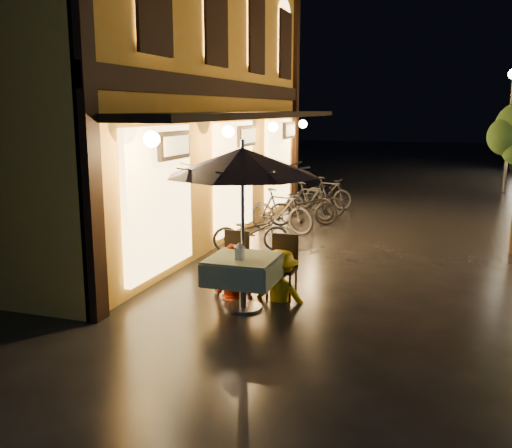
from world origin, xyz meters
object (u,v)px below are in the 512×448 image
(bicycle_0, at_px, (251,232))
(cafe_table, at_px, (243,270))
(person_yellow, at_px, (281,251))
(patio_umbrella, at_px, (242,162))
(table_lantern, at_px, (239,250))
(person_orange, at_px, (233,245))

(bicycle_0, bearing_deg, cafe_table, 173.96)
(cafe_table, height_order, person_yellow, person_yellow)
(patio_umbrella, bearing_deg, table_lantern, -90.00)
(person_orange, bearing_deg, person_yellow, -168.25)
(cafe_table, height_order, person_orange, person_orange)
(cafe_table, xyz_separation_m, table_lantern, (0.00, -0.14, 0.33))
(table_lantern, height_order, bicycle_0, table_lantern)
(person_yellow, bearing_deg, patio_umbrella, 58.89)
(person_orange, relative_size, person_yellow, 1.07)
(patio_umbrella, bearing_deg, person_yellow, 54.85)
(patio_umbrella, distance_m, table_lantern, 1.24)
(cafe_table, bearing_deg, table_lantern, -90.00)
(patio_umbrella, bearing_deg, person_orange, 122.82)
(person_yellow, bearing_deg, bicycle_0, -58.30)
(bicycle_0, bearing_deg, patio_umbrella, 173.96)
(cafe_table, relative_size, person_yellow, 0.65)
(patio_umbrella, height_order, person_yellow, patio_umbrella)
(table_lantern, relative_size, person_orange, 0.15)
(patio_umbrella, height_order, bicycle_0, patio_umbrella)
(patio_umbrella, relative_size, person_yellow, 1.62)
(patio_umbrella, bearing_deg, bicycle_0, 107.02)
(cafe_table, distance_m, person_yellow, 0.73)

